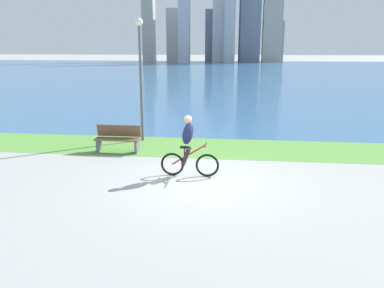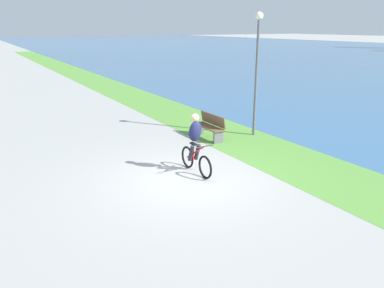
{
  "view_description": "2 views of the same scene",
  "coord_description": "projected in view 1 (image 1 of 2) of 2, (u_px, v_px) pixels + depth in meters",
  "views": [
    {
      "loc": [
        0.82,
        -9.46,
        3.45
      ],
      "look_at": [
        -0.36,
        0.69,
        0.83
      ],
      "focal_mm": 35.85,
      "sensor_mm": 36.0,
      "label": 1
    },
    {
      "loc": [
        8.18,
        -4.7,
        3.93
      ],
      "look_at": [
        -0.35,
        0.26,
        0.88
      ],
      "focal_mm": 35.79,
      "sensor_mm": 36.0,
      "label": 2
    }
  ],
  "objects": [
    {
      "name": "ground_plane",
      "position": [
        203.0,
        182.0,
        10.05
      ],
      "size": [
        300.0,
        300.0,
        0.0
      ],
      "primitive_type": "plane",
      "color": "#9E9E99"
    },
    {
      "name": "grass_strip_bayside",
      "position": [
        212.0,
        148.0,
        13.37
      ],
      "size": [
        120.0,
        2.72,
        0.01
      ],
      "primitive_type": "cube",
      "color": "#59933D",
      "rests_on": "ground"
    },
    {
      "name": "bay_water_surface",
      "position": [
        232.0,
        72.0,
        53.01
      ],
      "size": [
        300.0,
        79.67,
        0.0
      ],
      "primitive_type": "cube",
      "color": "#386693",
      "rests_on": "ground"
    },
    {
      "name": "cyclist_lead",
      "position": [
        188.0,
        146.0,
        10.28
      ],
      "size": [
        1.6,
        0.52,
        1.68
      ],
      "color": "black",
      "rests_on": "ground"
    },
    {
      "name": "bench_near_path",
      "position": [
        118.0,
        139.0,
        12.77
      ],
      "size": [
        1.5,
        0.47,
        0.9
      ],
      "color": "brown",
      "rests_on": "ground"
    },
    {
      "name": "lamppost_tall",
      "position": [
        140.0,
        64.0,
        13.76
      ],
      "size": [
        0.28,
        0.28,
        4.4
      ],
      "color": "#595960",
      "rests_on": "ground"
    },
    {
      "name": "city_skyline_far_shore",
      "position": [
        230.0,
        20.0,
        83.29
      ],
      "size": [
        30.91,
        11.45,
        24.59
      ],
      "color": "#ADA899",
      "rests_on": "ground"
    }
  ]
}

